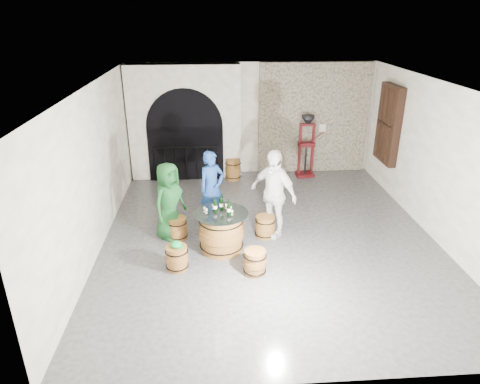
{
  "coord_description": "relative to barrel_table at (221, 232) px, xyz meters",
  "views": [
    {
      "loc": [
        -1.18,
        -8.1,
        4.51
      ],
      "look_at": [
        -0.62,
        -0.01,
        1.05
      ],
      "focal_mm": 32.0,
      "sensor_mm": 36.0,
      "label": 1
    }
  ],
  "objects": [
    {
      "name": "tasting_glass_a",
      "position": [
        -0.29,
        -0.0,
        0.47
      ],
      "size": [
        0.05,
        0.05,
        0.1
      ],
      "primitive_type": null,
      "color": "#BA5C24",
      "rests_on": "barrel_table"
    },
    {
      "name": "wall_right",
      "position": [
        4.53,
        0.52,
        1.19
      ],
      "size": [
        0.0,
        8.0,
        8.0
      ],
      "primitive_type": "plane",
      "rotation": [
        1.57,
        0.0,
        -1.57
      ],
      "color": "white",
      "rests_on": "ground"
    },
    {
      "name": "tasting_glass_f",
      "position": [
        -0.32,
        0.07,
        0.47
      ],
      "size": [
        0.05,
        0.05,
        0.1
      ],
      "primitive_type": null,
      "color": "#BA5C24",
      "rests_on": "barrel_table"
    },
    {
      "name": "arched_opening",
      "position": [
        -0.87,
        4.26,
        1.17
      ],
      "size": [
        3.1,
        0.6,
        3.19
      ],
      "color": "white",
      "rests_on": "ground"
    },
    {
      "name": "tasting_glass_d",
      "position": [
        0.11,
        0.19,
        0.47
      ],
      "size": [
        0.05,
        0.05,
        0.1
      ],
      "primitive_type": null,
      "color": "#BA5C24",
      "rests_on": "barrel_table"
    },
    {
      "name": "wine_bottle_right",
      "position": [
        0.01,
        0.15,
        0.55
      ],
      "size": [
        0.08,
        0.08,
        0.32
      ],
      "color": "black",
      "rests_on": "barrel_table"
    },
    {
      "name": "ceiling",
      "position": [
        1.03,
        0.52,
        2.79
      ],
      "size": [
        8.0,
        8.0,
        0.0
      ],
      "primitive_type": "plane",
      "rotation": [
        3.14,
        0.0,
        0.0
      ],
      "color": "beige",
      "rests_on": "wall_back"
    },
    {
      "name": "wine_bottle_left",
      "position": [
        -0.11,
        0.06,
        0.55
      ],
      "size": [
        0.08,
        0.08,
        0.32
      ],
      "color": "black",
      "rests_on": "barrel_table"
    },
    {
      "name": "stone_facing_panel",
      "position": [
        2.83,
        4.46,
        1.19
      ],
      "size": [
        3.2,
        0.12,
        3.18
      ],
      "primitive_type": "cube",
      "color": "gray",
      "rests_on": "ground"
    },
    {
      "name": "barrel_stool_left",
      "position": [
        -0.92,
        0.54,
        -0.18
      ],
      "size": [
        0.43,
        0.43,
        0.48
      ],
      "color": "brown",
      "rests_on": "ground"
    },
    {
      "name": "tasting_glass_e",
      "position": [
        0.21,
        -0.1,
        0.47
      ],
      "size": [
        0.05,
        0.05,
        0.1
      ],
      "primitive_type": null,
      "color": "#BA5C24",
      "rests_on": "barrel_table"
    },
    {
      "name": "wine_bottle_center",
      "position": [
        0.15,
        -0.09,
        0.55
      ],
      "size": [
        0.08,
        0.08,
        0.32
      ],
      "color": "black",
      "rests_on": "barrel_table"
    },
    {
      "name": "shuttered_window",
      "position": [
        4.41,
        2.92,
        1.39
      ],
      "size": [
        0.23,
        1.1,
        2.0
      ],
      "color": "black",
      "rests_on": "wall_right"
    },
    {
      "name": "barrel_stool_near_left",
      "position": [
        -0.85,
        -0.64,
        -0.18
      ],
      "size": [
        0.43,
        0.43,
        0.48
      ],
      "color": "brown",
      "rests_on": "ground"
    },
    {
      "name": "side_barrel",
      "position": [
        0.45,
        3.93,
        -0.12
      ],
      "size": [
        0.45,
        0.45,
        0.6
      ],
      "rotation": [
        0.0,
        0.0,
        0.11
      ],
      "color": "brown",
      "rests_on": "ground"
    },
    {
      "name": "barrel_stool_near_right",
      "position": [
        0.59,
        -0.89,
        -0.18
      ],
      "size": [
        0.43,
        0.43,
        0.48
      ],
      "color": "brown",
      "rests_on": "ground"
    },
    {
      "name": "person_green",
      "position": [
        -1.07,
        0.62,
        0.42
      ],
      "size": [
        0.92,
        0.97,
        1.68
      ],
      "primitive_type": "imported",
      "rotation": [
        0.0,
        0.0,
        0.93
      ],
      "color": "#12401A",
      "rests_on": "ground"
    },
    {
      "name": "wall_back",
      "position": [
        1.03,
        4.52,
        1.19
      ],
      "size": [
        8.0,
        0.0,
        8.0
      ],
      "primitive_type": "plane",
      "rotation": [
        1.57,
        0.0,
        0.0
      ],
      "color": "white",
      "rests_on": "ground"
    },
    {
      "name": "wall_front",
      "position": [
        1.03,
        -3.48,
        1.19
      ],
      "size": [
        8.0,
        0.0,
        8.0
      ],
      "primitive_type": "plane",
      "rotation": [
        -1.57,
        0.0,
        0.0
      ],
      "color": "white",
      "rests_on": "ground"
    },
    {
      "name": "tasting_glass_b",
      "position": [
        0.19,
        0.07,
        0.47
      ],
      "size": [
        0.05,
        0.05,
        0.1
      ],
      "primitive_type": null,
      "color": "#BA5C24",
      "rests_on": "barrel_table"
    },
    {
      "name": "barrel_stool_far",
      "position": [
        -0.14,
        1.06,
        -0.18
      ],
      "size": [
        0.43,
        0.43,
        0.48
      ],
      "color": "brown",
      "rests_on": "ground"
    },
    {
      "name": "ground",
      "position": [
        1.03,
        0.52,
        -0.41
      ],
      "size": [
        8.0,
        8.0,
        0.0
      ],
      "primitive_type": "plane",
      "color": "#2F2F32",
      "rests_on": "ground"
    },
    {
      "name": "control_box",
      "position": [
        3.08,
        4.38,
        0.94
      ],
      "size": [
        0.18,
        0.1,
        0.22
      ],
      "primitive_type": "cube",
      "color": "silver",
      "rests_on": "wall_back"
    },
    {
      "name": "green_cap",
      "position": [
        -0.85,
        -0.64,
        0.11
      ],
      "size": [
        0.25,
        0.21,
        0.11
      ],
      "color": "#0C8733",
      "rests_on": "barrel_stool_near_left"
    },
    {
      "name": "tasting_glass_c",
      "position": [
        -0.15,
        0.19,
        0.47
      ],
      "size": [
        0.05,
        0.05,
        0.1
      ],
      "primitive_type": null,
      "color": "#BA5C24",
      "rests_on": "barrel_table"
    },
    {
      "name": "person_blue",
      "position": [
        -0.17,
        1.25,
        0.43
      ],
      "size": [
        0.74,
        0.67,
        1.7
      ],
      "primitive_type": "imported",
      "rotation": [
        0.0,
        0.0,
        0.54
      ],
      "color": "navy",
      "rests_on": "ground"
    },
    {
      "name": "corking_press",
      "position": [
        2.57,
        4.05,
        0.63
      ],
      "size": [
        0.75,
        0.43,
        1.8
      ],
      "rotation": [
        0.0,
        0.0,
        0.07
      ],
      "color": "#4B0C12",
      "rests_on": "ground"
    },
    {
      "name": "barrel_stool_right",
      "position": [
        0.95,
        0.49,
        -0.18
      ],
      "size": [
        0.43,
        0.43,
        0.48
      ],
      "color": "brown",
      "rests_on": "ground"
    },
    {
      "name": "barrel_table",
      "position": [
        0.0,
        0.0,
        0.0
      ],
      "size": [
        1.09,
        1.09,
        0.84
      ],
      "color": "brown",
      "rests_on": "ground"
    },
    {
      "name": "wall_left",
      "position": [
        -2.47,
        0.52,
        1.19
      ],
      "size": [
        0.0,
        8.0,
        8.0
      ],
      "primitive_type": "plane",
      "rotation": [
        1.57,
        0.0,
        1.57
      ],
      "color": "white",
      "rests_on": "ground"
    },
    {
      "name": "person_white",
      "position": [
        1.11,
        0.57,
        0.55
      ],
      "size": [
        1.13,
        1.13,
        1.93
      ],
      "primitive_type": "imported",
      "rotation": [
        0.0,
        0.0,
        -0.78
      ],
      "color": "silver",
      "rests_on": "ground"
    }
  ]
}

